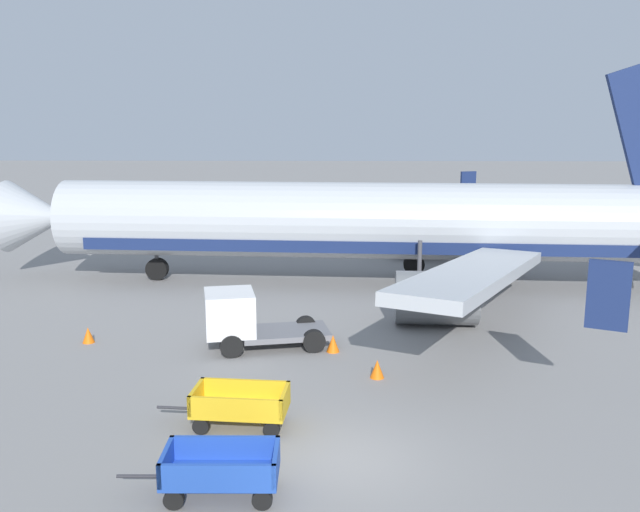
# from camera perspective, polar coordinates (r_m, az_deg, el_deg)

# --- Properties ---
(ground_plane) EXTENTS (220.00, 220.00, 0.00)m
(ground_plane) POSITION_cam_1_polar(r_m,az_deg,el_deg) (17.62, 1.99, -16.31)
(ground_plane) COLOR gray
(airplane) EXTENTS (37.65, 30.24, 11.34)m
(airplane) POSITION_cam_1_polar(r_m,az_deg,el_deg) (34.01, 5.51, 2.72)
(airplane) COLOR #B2B7BC
(airplane) RESTS_ON ground
(baggage_cart_second_in_row) EXTENTS (3.56, 1.44, 1.07)m
(baggage_cart_second_in_row) POSITION_cam_1_polar(r_m,az_deg,el_deg) (16.09, -8.11, -16.89)
(baggage_cart_second_in_row) COLOR #234CB2
(baggage_cart_second_in_row) RESTS_ON ground
(baggage_cart_third_in_row) EXTENTS (3.60, 1.61, 1.07)m
(baggage_cart_third_in_row) POSITION_cam_1_polar(r_m,az_deg,el_deg) (19.16, -6.55, -12.00)
(baggage_cart_third_in_row) COLOR gold
(baggage_cart_third_in_row) RESTS_ON ground
(service_truck_beside_carts) EXTENTS (4.67, 2.76, 2.10)m
(service_truck_beside_carts) POSITION_cam_1_polar(r_m,az_deg,el_deg) (25.00, -6.26, -5.11)
(service_truck_beside_carts) COLOR slate
(service_truck_beside_carts) RESTS_ON ground
(traffic_cone_near_plane) EXTENTS (0.46, 0.46, 0.61)m
(traffic_cone_near_plane) POSITION_cam_1_polar(r_m,az_deg,el_deg) (24.75, 1.07, -7.15)
(traffic_cone_near_plane) COLOR orange
(traffic_cone_near_plane) RESTS_ON ground
(traffic_cone_mid_apron) EXTENTS (0.44, 0.44, 0.58)m
(traffic_cone_mid_apron) POSITION_cam_1_polar(r_m,az_deg,el_deg) (27.07, -18.40, -6.14)
(traffic_cone_mid_apron) COLOR orange
(traffic_cone_mid_apron) RESTS_ON ground
(traffic_cone_by_carts) EXTENTS (0.45, 0.45, 0.59)m
(traffic_cone_by_carts) POSITION_cam_1_polar(r_m,az_deg,el_deg) (22.48, 4.69, -9.17)
(traffic_cone_by_carts) COLOR orange
(traffic_cone_by_carts) RESTS_ON ground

